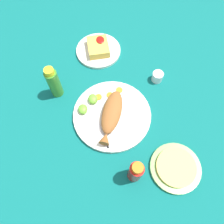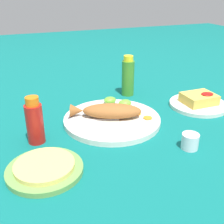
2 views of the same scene
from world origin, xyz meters
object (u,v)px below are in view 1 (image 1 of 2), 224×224
(hot_sauce_bottle_red, at_px, (136,172))
(hot_sauce_bottle_green, at_px, (54,83))
(fork_near, at_px, (113,133))
(side_plate_fries, at_px, (98,51))
(fork_far, at_px, (101,130))
(main_plate, at_px, (112,115))
(salt_cup, at_px, (157,77))
(tortilla_plate, at_px, (175,168))
(fried_fish, at_px, (111,114))

(hot_sauce_bottle_red, height_order, hot_sauce_bottle_green, hot_sauce_bottle_green)
(fork_near, relative_size, hot_sauce_bottle_red, 1.23)
(fork_near, height_order, side_plate_fries, fork_near)
(fork_far, height_order, hot_sauce_bottle_green, hot_sauce_bottle_green)
(fork_far, distance_m, side_plate_fries, 0.43)
(main_plate, bearing_deg, hot_sauce_bottle_red, -171.24)
(fork_far, bearing_deg, side_plate_fries, 163.95)
(fork_near, height_order, salt_cup, salt_cup)
(tortilla_plate, bearing_deg, fork_far, 53.05)
(fork_near, xyz_separation_m, tortilla_plate, (-0.17, -0.21, -0.01))
(main_plate, relative_size, hot_sauce_bottle_green, 1.96)
(main_plate, distance_m, salt_cup, 0.28)
(fork_near, bearing_deg, fork_far, -90.35)
(side_plate_fries, bearing_deg, fork_near, 179.20)
(hot_sauce_bottle_red, distance_m, side_plate_fries, 0.62)
(salt_cup, xyz_separation_m, tortilla_plate, (-0.41, 0.04, -0.01))
(fork_near, bearing_deg, hot_sauce_bottle_green, -117.77)
(fork_near, distance_m, salt_cup, 0.34)
(fork_far, height_order, tortilla_plate, fork_far)
(hot_sauce_bottle_red, xyz_separation_m, salt_cup, (0.40, -0.20, -0.05))
(fork_near, relative_size, tortilla_plate, 0.92)
(fried_fish, xyz_separation_m, salt_cup, (0.16, -0.24, -0.02))
(salt_cup, bearing_deg, hot_sauce_bottle_green, 88.94)
(fried_fish, distance_m, fork_near, 0.08)
(tortilla_plate, bearing_deg, hot_sauce_bottle_red, 89.46)
(fork_far, relative_size, salt_cup, 3.75)
(fried_fish, bearing_deg, side_plate_fries, 22.92)
(main_plate, distance_m, hot_sauce_bottle_green, 0.28)
(fried_fish, relative_size, salt_cup, 4.92)
(main_plate, xyz_separation_m, hot_sauce_bottle_red, (-0.26, -0.04, 0.06))
(fork_far, distance_m, salt_cup, 0.36)
(fork_far, relative_size, hot_sauce_bottle_red, 1.29)
(main_plate, relative_size, fork_near, 1.84)
(fork_far, height_order, salt_cup, salt_cup)
(main_plate, height_order, hot_sauce_bottle_red, hot_sauce_bottle_red)
(fork_near, xyz_separation_m, side_plate_fries, (0.44, -0.01, -0.01))
(side_plate_fries, distance_m, tortilla_plate, 0.65)
(hot_sauce_bottle_red, xyz_separation_m, side_plate_fries, (0.61, 0.05, -0.06))
(main_plate, distance_m, fork_near, 0.08)
(fried_fish, height_order, fork_far, fried_fish)
(fried_fish, distance_m, hot_sauce_bottle_green, 0.27)
(main_plate, height_order, fork_near, fork_near)
(fried_fish, bearing_deg, hot_sauce_bottle_red, -147.14)
(fork_far, height_order, side_plate_fries, fork_far)
(fork_far, relative_size, tortilla_plate, 0.96)
(fork_far, xyz_separation_m, salt_cup, (0.21, -0.29, -0.00))
(hot_sauce_bottle_green, xyz_separation_m, side_plate_fries, (0.20, -0.21, -0.07))
(fried_fish, bearing_deg, tortilla_plate, -117.78)
(hot_sauce_bottle_green, height_order, side_plate_fries, hot_sauce_bottle_green)
(main_plate, height_order, side_plate_fries, main_plate)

